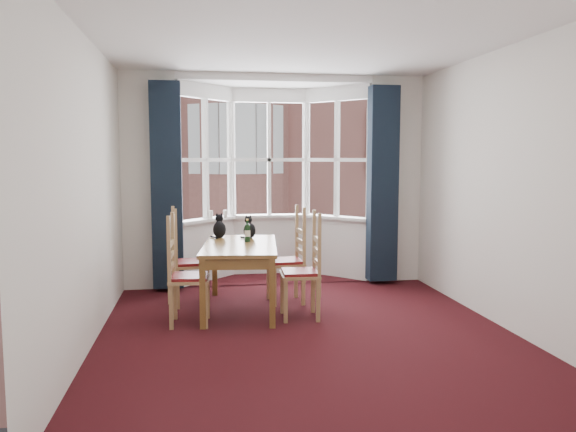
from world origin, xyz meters
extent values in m
plane|color=black|center=(0.00, 0.00, 0.00)|extent=(4.50, 4.50, 0.00)
plane|color=white|center=(0.00, 0.00, 2.80)|extent=(4.50, 4.50, 0.00)
plane|color=silver|center=(-2.00, 0.00, 1.40)|extent=(0.00, 4.50, 4.50)
plane|color=silver|center=(2.00, 0.00, 1.40)|extent=(0.00, 4.50, 4.50)
plane|color=silver|center=(0.00, -2.25, 1.40)|extent=(4.00, 0.00, 4.00)
cube|color=silver|center=(-1.65, 2.25, 1.40)|extent=(0.70, 0.12, 2.80)
cube|color=silver|center=(1.65, 2.25, 1.40)|extent=(0.70, 0.12, 2.80)
cube|color=black|center=(-1.42, 2.07, 1.35)|extent=(0.38, 0.22, 2.60)
cube|color=black|center=(1.42, 2.07, 1.35)|extent=(0.38, 0.22, 2.60)
cube|color=brown|center=(-0.57, 1.02, 0.73)|extent=(0.96, 1.56, 0.04)
cube|color=brown|center=(-1.00, 0.37, 0.35)|extent=(0.07, 0.07, 0.71)
cube|color=brown|center=(-0.84, 1.74, 0.35)|extent=(0.07, 0.07, 0.71)
cube|color=brown|center=(-0.31, 0.29, 0.35)|extent=(0.07, 0.07, 0.71)
cube|color=brown|center=(-0.15, 1.66, 0.35)|extent=(0.07, 0.07, 0.71)
cube|color=#A17E4E|center=(-1.13, 0.56, 0.48)|extent=(0.43, 0.45, 0.06)
cube|color=#621012|center=(-1.13, 0.56, 0.49)|extent=(0.38, 0.40, 0.03)
cube|color=#A17E4E|center=(-1.13, 1.36, 0.48)|extent=(0.45, 0.46, 0.06)
cube|color=#621012|center=(-1.13, 1.36, 0.49)|extent=(0.40, 0.42, 0.03)
cube|color=#A17E4E|center=(0.03, 0.61, 0.48)|extent=(0.42, 0.44, 0.06)
cube|color=#621012|center=(0.03, 0.61, 0.49)|extent=(0.38, 0.40, 0.03)
cube|color=#A17E4E|center=(-0.02, 1.27, 0.48)|extent=(0.43, 0.45, 0.06)
cube|color=#621012|center=(-0.02, 1.27, 0.49)|extent=(0.38, 0.40, 0.03)
ellipsoid|color=black|center=(-0.78, 1.55, 0.85)|extent=(0.16, 0.21, 0.20)
sphere|color=black|center=(-0.78, 1.63, 0.98)|extent=(0.10, 0.10, 0.10)
cone|color=black|center=(-0.81, 1.63, 1.02)|extent=(0.04, 0.04, 0.04)
cone|color=black|center=(-0.75, 1.62, 1.02)|extent=(0.04, 0.04, 0.04)
ellipsoid|color=black|center=(-0.43, 1.45, 0.84)|extent=(0.17, 0.21, 0.19)
sphere|color=black|center=(-0.44, 1.52, 0.96)|extent=(0.10, 0.10, 0.09)
cone|color=black|center=(-0.46, 1.52, 1.01)|extent=(0.04, 0.04, 0.04)
cone|color=black|center=(-0.41, 1.52, 1.01)|extent=(0.04, 0.04, 0.04)
cylinder|color=black|center=(-0.48, 1.17, 0.84)|extent=(0.07, 0.07, 0.19)
sphere|color=black|center=(-0.48, 1.17, 0.93)|extent=(0.06, 0.06, 0.06)
cylinder|color=black|center=(-0.48, 1.17, 0.97)|extent=(0.02, 0.02, 0.08)
cylinder|color=gold|center=(-0.48, 1.17, 1.00)|extent=(0.03, 0.03, 0.02)
cylinder|color=silver|center=(-0.48, 1.17, 0.85)|extent=(0.07, 0.07, 0.07)
cylinder|color=white|center=(-0.86, 2.60, 0.92)|extent=(0.06, 0.06, 0.11)
cylinder|color=white|center=(-0.66, 2.63, 0.93)|extent=(0.06, 0.06, 0.11)
plane|color=#333335|center=(0.00, 32.25, -6.00)|extent=(80.00, 80.00, 0.00)
cube|color=#95574D|center=(0.00, 14.25, 1.00)|extent=(18.00, 6.00, 14.00)
cylinder|color=#95574D|center=(0.00, 11.25, 1.00)|extent=(3.20, 3.20, 14.00)
camera|label=1|loc=(-1.01, -5.17, 1.71)|focal=35.00mm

